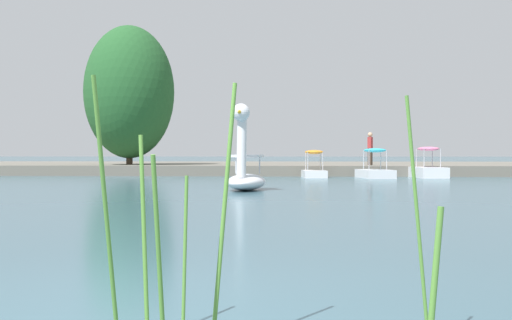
{
  "coord_description": "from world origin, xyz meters",
  "views": [
    {
      "loc": [
        1.13,
        -4.03,
        1.13
      ],
      "look_at": [
        -0.2,
        18.23,
        0.92
      ],
      "focal_mm": 41.91,
      "sensor_mm": 36.0,
      "label": 1
    }
  ],
  "objects": [
    {
      "name": "ground_plane",
      "position": [
        0.0,
        0.0,
        0.0
      ],
      "size": [
        583.74,
        583.74,
        0.0
      ],
      "primitive_type": "plane",
      "color": "#385966"
    },
    {
      "name": "swan_boat",
      "position": [
        -0.31,
        14.54,
        0.6
      ],
      "size": [
        1.42,
        2.58,
        2.65
      ],
      "color": "white",
      "rests_on": "ground_plane"
    },
    {
      "name": "pedal_boat_orange",
      "position": [
        2.21,
        24.87,
        0.42
      ],
      "size": [
        1.22,
        1.9,
        1.34
      ],
      "color": "white",
      "rests_on": "ground_plane"
    },
    {
      "name": "person_on_path",
      "position": [
        5.35,
        28.4,
        1.53
      ],
      "size": [
        0.29,
        0.29,
        1.77
      ],
      "color": "#47382D",
      "rests_on": "shore_bank_far"
    },
    {
      "name": "shore_bank_far",
      "position": [
        0.0,
        35.5,
        0.27
      ],
      "size": [
        142.91,
        18.55,
        0.54
      ],
      "primitive_type": "cube",
      "color": "#6B665B",
      "rests_on": "ground_plane"
    },
    {
      "name": "pedal_boat_pink",
      "position": [
        7.7,
        25.11,
        0.44
      ],
      "size": [
        1.48,
        2.48,
        1.49
      ],
      "color": "white",
      "rests_on": "ground_plane"
    },
    {
      "name": "reed_clump_foreground",
      "position": [
        0.47,
        -0.83,
        0.64
      ],
      "size": [
        2.55,
        0.96,
        1.56
      ],
      "color": "#568E38",
      "rests_on": "ground_plane"
    },
    {
      "name": "pedal_boat_cyan",
      "position": [
        5.09,
        24.64,
        0.38
      ],
      "size": [
        1.7,
        2.53,
        1.42
      ],
      "color": "white",
      "rests_on": "ground_plane"
    },
    {
      "name": "tree_willow_near_path",
      "position": [
        -8.11,
        29.51,
        4.67
      ],
      "size": [
        6.74,
        6.99,
        7.91
      ],
      "color": "#423323",
      "rests_on": "shore_bank_far"
    }
  ]
}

